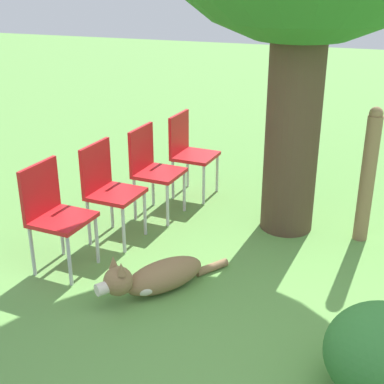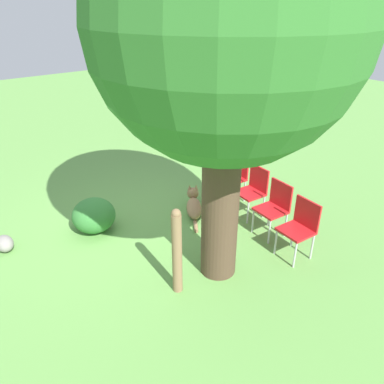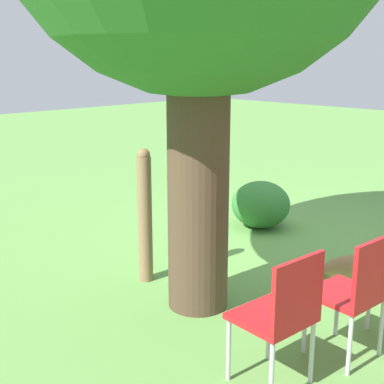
{
  "view_description": "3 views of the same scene",
  "coord_description": "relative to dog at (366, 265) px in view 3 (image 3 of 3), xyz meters",
  "views": [
    {
      "loc": [
        0.5,
        -3.27,
        2.29
      ],
      "look_at": [
        -1.0,
        0.86,
        0.47
      ],
      "focal_mm": 50.0,
      "sensor_mm": 36.0,
      "label": 1
    },
    {
      "loc": [
        2.63,
        4.53,
        3.47
      ],
      "look_at": [
        -0.87,
        0.01,
        0.47
      ],
      "focal_mm": 35.0,
      "sensor_mm": 36.0,
      "label": 2
    },
    {
      "loc": [
        -3.13,
        4.34,
        2.03
      ],
      "look_at": [
        -0.09,
        1.34,
        0.93
      ],
      "focal_mm": 50.0,
      "sensor_mm": 36.0,
      "label": 3
    }
  ],
  "objects": [
    {
      "name": "dog",
      "position": [
        0.0,
        0.0,
        0.0
      ],
      "size": [
        0.75,
        1.02,
        0.39
      ],
      "rotation": [
        0.0,
        0.0,
        4.11
      ],
      "color": "olive",
      "rests_on": "ground_plane"
    },
    {
      "name": "fence_post",
      "position": [
        1.42,
        1.47,
        0.49
      ],
      "size": [
        0.13,
        0.13,
        1.24
      ],
      "color": "#846647",
      "rests_on": "ground_plane"
    },
    {
      "name": "garden_rock",
      "position": [
        3.0,
        -0.86,
        -0.02
      ],
      "size": [
        0.25,
        0.36,
        0.24
      ],
      "color": "gray",
      "rests_on": "ground_plane"
    },
    {
      "name": "red_chair_3",
      "position": [
        -0.44,
        1.94,
        0.39
      ],
      "size": [
        0.45,
        0.47,
        0.9
      ],
      "rotation": [
        0.0,
        0.0,
        -0.07
      ],
      "color": "red",
      "rests_on": "ground_plane"
    },
    {
      "name": "low_shrub",
      "position": [
        1.66,
        -0.53,
        0.15
      ],
      "size": [
        0.7,
        0.7,
        0.56
      ],
      "color": "#337533",
      "rests_on": "ground_plane"
    },
    {
      "name": "ground_plane",
      "position": [
        0.97,
        0.07,
        -0.14
      ],
      "size": [
        30.0,
        30.0,
        0.0
      ],
      "primitive_type": "plane",
      "color": "#609947"
    },
    {
      "name": "red_chair_2",
      "position": [
        -0.6,
        1.32,
        0.39
      ],
      "size": [
        0.45,
        0.47,
        0.9
      ],
      "rotation": [
        0.0,
        0.0,
        -0.07
      ],
      "color": "red",
      "rests_on": "ground_plane"
    }
  ]
}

